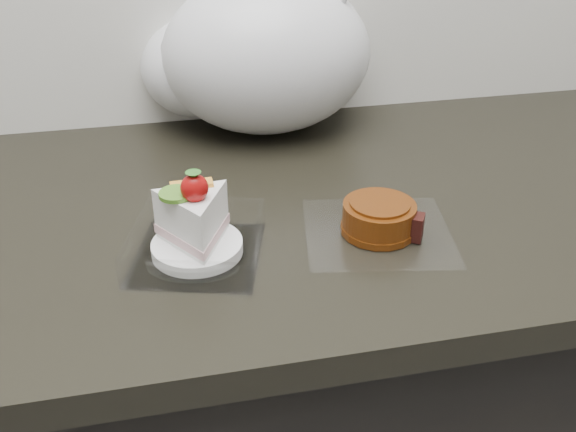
{
  "coord_description": "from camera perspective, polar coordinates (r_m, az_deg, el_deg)",
  "views": [
    {
      "loc": [
        -0.02,
        0.93,
        1.33
      ],
      "look_at": [
        0.11,
        1.57,
        0.94
      ],
      "focal_mm": 40.0,
      "sensor_mm": 36.0,
      "label": 1
    }
  ],
  "objects": [
    {
      "name": "mooncake_wrap",
      "position": [
        0.81,
        8.16,
        -0.41
      ],
      "size": [
        0.21,
        0.2,
        0.04
      ],
      "rotation": [
        0.0,
        0.0,
        -0.01
      ],
      "color": "white",
      "rests_on": "counter"
    },
    {
      "name": "cake_tray",
      "position": [
        0.76,
        -8.18,
        -1.52
      ],
      "size": [
        0.18,
        0.18,
        0.12
      ],
      "rotation": [
        0.0,
        0.0,
        -0.27
      ],
      "color": "white",
      "rests_on": "counter"
    },
    {
      "name": "plastic_bag",
      "position": [
        1.07,
        -3.07,
        14.0
      ],
      "size": [
        0.41,
        0.32,
        0.31
      ],
      "rotation": [
        0.0,
        0.0,
        -0.2
      ],
      "color": "silver",
      "rests_on": "counter"
    }
  ]
}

